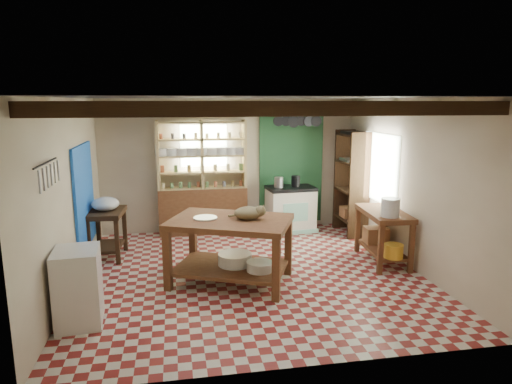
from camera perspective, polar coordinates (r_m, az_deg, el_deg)
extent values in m
cube|color=maroon|center=(6.97, -0.67, -10.26)|extent=(5.00, 5.00, 0.02)
cube|color=#4D4E53|center=(6.48, -0.73, 11.71)|extent=(5.00, 5.00, 0.02)
cube|color=beige|center=(9.05, -3.34, 3.34)|extent=(5.00, 0.04, 2.60)
cube|color=beige|center=(4.23, 4.98, -6.01)|extent=(5.00, 0.04, 2.60)
cube|color=beige|center=(6.67, -22.39, -0.39)|extent=(0.04, 5.00, 2.60)
cube|color=beige|center=(7.43, 18.67, 1.00)|extent=(0.04, 5.00, 2.60)
cube|color=#362213|center=(6.48, -0.72, 10.65)|extent=(5.00, 3.80, 0.15)
cube|color=blue|center=(7.57, -20.67, -0.50)|extent=(0.04, 1.40, 1.60)
cube|color=#20512C|center=(9.26, 4.40, 3.20)|extent=(1.30, 0.04, 2.30)
cube|color=silver|center=(8.93, -6.56, 5.77)|extent=(0.90, 0.02, 0.80)
cube|color=silver|center=(8.29, 15.28, 2.91)|extent=(0.02, 1.30, 1.20)
cube|color=black|center=(5.43, -24.72, 2.05)|extent=(0.06, 0.90, 0.28)
cube|color=black|center=(8.77, 5.19, 8.83)|extent=(0.86, 0.12, 0.36)
cube|color=tan|center=(8.84, -6.72, 1.78)|extent=(1.70, 0.34, 2.20)
cube|color=#362213|center=(8.99, 11.82, 1.13)|extent=(0.40, 0.86, 2.00)
cube|color=brown|center=(6.53, -3.20, -7.36)|extent=(1.95, 1.66, 0.93)
cube|color=white|center=(9.08, 4.33, -2.12)|extent=(0.96, 0.69, 0.90)
cube|color=#362213|center=(7.92, -18.08, -5.02)|extent=(0.60, 0.83, 0.80)
cube|color=silver|center=(5.76, -21.35, -10.99)|extent=(0.54, 0.63, 0.89)
cube|color=brown|center=(7.62, 15.57, -5.37)|extent=(0.68, 1.22, 0.84)
ellipsoid|color=olive|center=(6.36, -0.97, -2.64)|extent=(0.46, 0.39, 0.18)
cylinder|color=#9F9FA6|center=(6.45, -6.36, -3.23)|extent=(0.44, 0.44, 0.02)
cylinder|color=silver|center=(6.61, -2.65, -8.37)|extent=(0.64, 0.64, 0.17)
cylinder|color=silver|center=(6.38, 0.48, -9.26)|extent=(0.49, 0.49, 0.13)
cylinder|color=#9F9FA6|center=(8.89, 2.86, 1.23)|extent=(0.19, 0.19, 0.20)
cylinder|color=black|center=(9.00, 4.98, 1.37)|extent=(0.19, 0.19, 0.22)
ellipsoid|color=silver|center=(7.80, -18.31, -1.41)|extent=(0.47, 0.47, 0.22)
cylinder|color=silver|center=(7.15, 16.44, -1.86)|extent=(0.30, 0.30, 0.28)
cube|color=#A16A40|center=(7.91, 14.77, -5.23)|extent=(0.39, 0.33, 0.26)
cylinder|color=gold|center=(7.25, 16.82, -7.07)|extent=(0.31, 0.31, 0.21)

